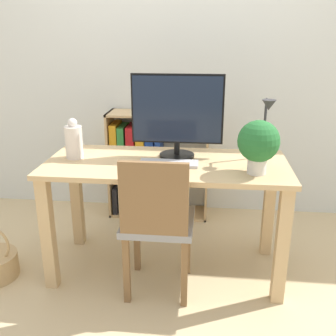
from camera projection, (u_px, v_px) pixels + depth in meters
ground_plane at (166, 267)px, 2.59m from camera, size 10.00×10.00×0.00m
wall_back at (180, 54)px, 3.08m from camera, size 8.00×0.05×2.60m
desk at (166, 183)px, 2.39m from camera, size 1.45×0.63×0.73m
monitor at (177, 113)px, 2.36m from camera, size 0.56×0.22×0.50m
keyboard at (169, 163)px, 2.29m from camera, size 0.34×0.12×0.02m
vase at (74, 141)px, 2.38m from camera, size 0.11×0.11×0.25m
desk_lamp at (266, 123)px, 2.30m from camera, size 0.10×0.19×0.37m
potted_plant at (258, 143)px, 2.10m from camera, size 0.23×0.23×0.30m
chair at (157, 221)px, 2.19m from camera, size 0.40×0.40×0.86m
bookshelf at (144, 167)px, 3.24m from camera, size 0.81×0.28×0.87m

